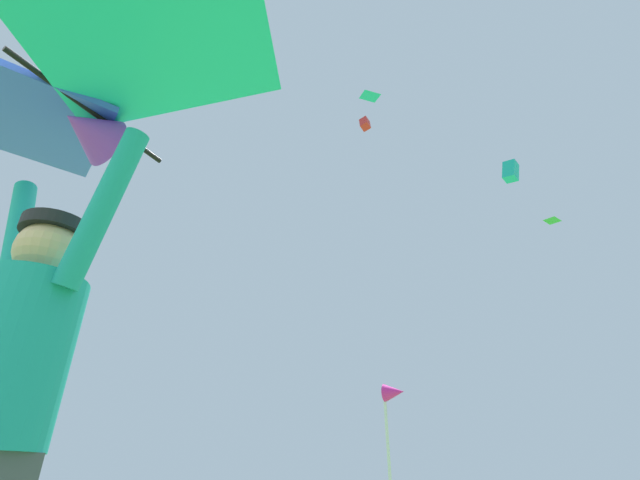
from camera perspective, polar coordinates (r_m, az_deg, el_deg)
held_stunt_kite at (r=2.31m, az=-28.46°, el=16.42°), size 2.08×1.11×0.43m
distant_kite_teal_mid_left at (r=33.84m, az=23.14°, el=8.06°), size 1.26×1.05×1.52m
distant_kite_teal_overhead_distant at (r=19.44m, az=6.41°, el=17.86°), size 0.74×0.72×0.35m
distant_kite_green_high_left at (r=29.24m, az=27.51°, el=2.27°), size 0.91×0.91×0.20m
distant_kite_red_mid_right at (r=23.91m, az=5.75°, el=14.53°), size 0.57×0.61×0.81m
marker_flag at (r=6.54m, az=9.33°, el=-19.82°), size 0.30×0.24×1.94m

